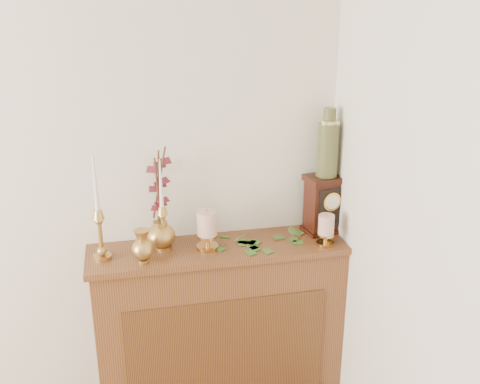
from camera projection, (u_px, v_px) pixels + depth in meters
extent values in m
cube|color=brown|center=(221.00, 331.00, 2.82)|extent=(1.20, 0.30, 0.90)
cube|color=brown|center=(226.00, 357.00, 2.70)|extent=(0.96, 0.01, 0.63)
cube|color=brown|center=(219.00, 248.00, 2.66)|extent=(1.24, 0.34, 0.03)
cylinder|color=tan|center=(102.00, 257.00, 2.52)|extent=(0.08, 0.08, 0.02)
sphere|color=tan|center=(102.00, 251.00, 2.51)|extent=(0.04, 0.04, 0.04)
cylinder|color=tan|center=(100.00, 237.00, 2.49)|extent=(0.02, 0.02, 0.14)
sphere|color=tan|center=(99.00, 221.00, 2.46)|extent=(0.04, 0.04, 0.04)
cone|color=tan|center=(98.00, 214.00, 2.45)|extent=(0.05, 0.05, 0.04)
cone|color=silver|center=(95.00, 184.00, 2.40)|extent=(0.02, 0.02, 0.25)
cylinder|color=tan|center=(164.00, 248.00, 2.61)|extent=(0.07, 0.07, 0.02)
sphere|color=tan|center=(164.00, 242.00, 2.60)|extent=(0.04, 0.04, 0.04)
cylinder|color=tan|center=(163.00, 230.00, 2.58)|extent=(0.02, 0.02, 0.13)
sphere|color=tan|center=(162.00, 216.00, 2.56)|extent=(0.03, 0.03, 0.03)
cone|color=tan|center=(162.00, 210.00, 2.55)|extent=(0.05, 0.05, 0.04)
cone|color=silver|center=(161.00, 184.00, 2.50)|extent=(0.02, 0.02, 0.23)
cylinder|color=tan|center=(144.00, 261.00, 2.49)|extent=(0.05, 0.05, 0.02)
sphere|color=tan|center=(143.00, 249.00, 2.47)|extent=(0.10, 0.10, 0.10)
cone|color=tan|center=(142.00, 235.00, 2.45)|extent=(0.07, 0.07, 0.05)
cylinder|color=tan|center=(162.00, 247.00, 2.63)|extent=(0.06, 0.06, 0.01)
ellipsoid|color=tan|center=(161.00, 236.00, 2.61)|extent=(0.14, 0.14, 0.12)
cylinder|color=tan|center=(160.00, 224.00, 2.59)|extent=(0.07, 0.07, 0.02)
cylinder|color=#472819|center=(158.00, 190.00, 2.54)|extent=(0.03, 0.09, 0.32)
cylinder|color=#472819|center=(159.00, 187.00, 2.53)|extent=(0.02, 0.07, 0.36)
cylinder|color=#472819|center=(159.00, 184.00, 2.53)|extent=(0.07, 0.11, 0.38)
cylinder|color=#C89046|center=(207.00, 247.00, 2.62)|extent=(0.10, 0.10, 0.02)
cylinder|color=#C89046|center=(207.00, 241.00, 2.61)|extent=(0.02, 0.02, 0.05)
cylinder|color=#C89046|center=(207.00, 236.00, 2.60)|extent=(0.10, 0.10, 0.01)
cylinder|color=beige|center=(207.00, 223.00, 2.58)|extent=(0.09, 0.09, 0.11)
cylinder|color=#472819|center=(207.00, 211.00, 2.56)|extent=(0.00, 0.00, 0.01)
cylinder|color=#C89046|center=(325.00, 243.00, 2.66)|extent=(0.08, 0.08, 0.01)
cylinder|color=#C89046|center=(325.00, 239.00, 2.65)|extent=(0.02, 0.02, 0.04)
cylinder|color=#C89046|center=(326.00, 234.00, 2.64)|extent=(0.08, 0.08, 0.01)
cylinder|color=beige|center=(326.00, 224.00, 2.63)|extent=(0.07, 0.07, 0.09)
cylinder|color=#472819|center=(327.00, 214.00, 2.61)|extent=(0.00, 0.00, 0.01)
cube|color=#386125|center=(231.00, 246.00, 2.64)|extent=(0.06, 0.06, 0.00)
cube|color=#386125|center=(279.00, 242.00, 2.68)|extent=(0.06, 0.05, 0.00)
cube|color=#386125|center=(274.00, 238.00, 2.72)|extent=(0.06, 0.06, 0.00)
cube|color=#386125|center=(284.00, 245.00, 2.65)|extent=(0.06, 0.06, 0.00)
cube|color=#386125|center=(215.00, 243.00, 2.68)|extent=(0.05, 0.06, 0.00)
cube|color=#386125|center=(240.00, 251.00, 2.59)|extent=(0.05, 0.06, 0.00)
cube|color=#386125|center=(231.00, 251.00, 2.59)|extent=(0.06, 0.06, 0.00)
cube|color=#386125|center=(292.00, 234.00, 2.76)|extent=(0.06, 0.06, 0.00)
cube|color=#386125|center=(281.00, 236.00, 2.75)|extent=(0.06, 0.05, 0.00)
cube|color=#386125|center=(236.00, 251.00, 2.59)|extent=(0.06, 0.06, 0.00)
cube|color=#386125|center=(222.00, 248.00, 2.62)|extent=(0.06, 0.05, 0.00)
cube|color=#386125|center=(246.00, 246.00, 2.64)|extent=(0.05, 0.06, 0.00)
cube|color=#386125|center=(292.00, 244.00, 2.66)|extent=(0.06, 0.06, 0.00)
cube|color=#386125|center=(298.00, 234.00, 2.77)|extent=(0.06, 0.05, 0.00)
cube|color=#386125|center=(225.00, 237.00, 2.62)|extent=(0.03, 0.05, 0.03)
cube|color=#386125|center=(240.00, 238.00, 2.57)|extent=(0.05, 0.05, 0.03)
cube|color=#386125|center=(292.00, 230.00, 2.67)|extent=(0.03, 0.05, 0.03)
cube|color=black|center=(323.00, 229.00, 2.81)|extent=(0.22, 0.17, 0.02)
cube|color=black|center=(325.00, 206.00, 2.77)|extent=(0.19, 0.15, 0.25)
cube|color=black|center=(326.00, 178.00, 2.72)|extent=(0.22, 0.17, 0.03)
cube|color=black|center=(331.00, 209.00, 2.71)|extent=(0.14, 0.03, 0.20)
cylinder|color=gold|center=(332.00, 202.00, 2.70)|extent=(0.09, 0.03, 0.09)
cylinder|color=silver|center=(332.00, 202.00, 2.70)|extent=(0.07, 0.02, 0.07)
sphere|color=gold|center=(330.00, 222.00, 2.74)|extent=(0.03, 0.03, 0.03)
cylinder|color=#172F20|center=(328.00, 150.00, 2.67)|extent=(0.10, 0.10, 0.26)
cylinder|color=#172F20|center=(330.00, 117.00, 2.61)|extent=(0.06, 0.06, 0.09)
cylinder|color=#DCC97F|center=(329.00, 123.00, 2.62)|extent=(0.07, 0.07, 0.02)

